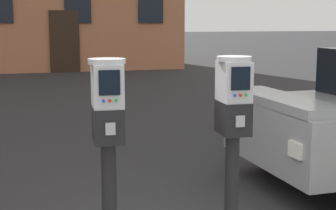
# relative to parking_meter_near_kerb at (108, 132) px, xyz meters

# --- Properties ---
(parking_meter_near_kerb) EXTENTS (0.23, 0.26, 1.38)m
(parking_meter_near_kerb) POSITION_rel_parking_meter_near_kerb_xyz_m (0.00, 0.00, 0.00)
(parking_meter_near_kerb) COLOR black
(parking_meter_near_kerb) RESTS_ON sidewalk_slab
(parking_meter_twin_adjacent) EXTENTS (0.23, 0.26, 1.37)m
(parking_meter_twin_adjacent) POSITION_rel_parking_meter_near_kerb_xyz_m (0.79, -0.00, -0.00)
(parking_meter_twin_adjacent) COLOR black
(parking_meter_twin_adjacent) RESTS_ON sidewalk_slab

